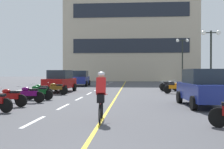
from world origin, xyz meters
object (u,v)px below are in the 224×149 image
street_lamp_far (182,52)px  parked_car_far (81,78)px  motorcycle_8 (175,87)px  motorcycle_4 (29,94)px  cyclist_rider (101,95)px  motorcycle_10 (168,85)px  motorcycle_9 (170,86)px  motorcycle_3 (10,97)px  street_lamp_mid (211,46)px  motorcycle_6 (41,90)px  parked_car_mid (60,81)px  motorcycle_7 (56,88)px  motorcycle_5 (39,92)px  parked_car_near (203,88)px

street_lamp_far → parked_car_far: (-11.83, 0.53, -3.07)m
street_lamp_far → motorcycle_8: street_lamp_far is taller
motorcycle_4 → cyclist_rider: size_ratio=0.96×
street_lamp_far → motorcycle_8: 11.08m
motorcycle_4 → motorcycle_10: size_ratio=1.00×
motorcycle_9 → motorcycle_10: same height
motorcycle_3 → motorcycle_10: bearing=54.8°
street_lamp_mid → motorcycle_9: 5.09m
parked_car_far → motorcycle_6: parked_car_far is taller
street_lamp_mid → parked_car_far: (-12.00, 11.17, -2.67)m
street_lamp_far → parked_car_mid: size_ratio=1.24×
street_lamp_far → motorcycle_6: bearing=-129.5°
motorcycle_8 → motorcycle_9: size_ratio=1.00×
street_lamp_mid → motorcycle_7: street_lamp_mid is taller
motorcycle_3 → motorcycle_5: 3.13m
cyclist_rider → parked_car_far: bearing=102.4°
motorcycle_3 → motorcycle_8: 12.59m
parked_car_near → cyclist_rider: (-4.51, -4.32, -0.03)m
parked_car_mid → motorcycle_6: bearing=-89.3°
street_lamp_mid → motorcycle_10: size_ratio=2.76×
motorcycle_3 → motorcycle_5: bearing=84.1°
motorcycle_5 → motorcycle_6: size_ratio=1.00×
street_lamp_mid → cyclist_rider: (-6.96, -11.73, -2.69)m
parked_car_far → cyclist_rider: 23.44m
street_lamp_far → motorcycle_8: bearing=-103.4°
motorcycle_3 → motorcycle_6: bearing=91.1°
motorcycle_9 → motorcycle_10: 1.82m
parked_car_far → motorcycle_9: (9.37, -8.10, -0.44)m
parked_car_near → motorcycle_6: 10.18m
street_lamp_mid → cyclist_rider: 13.90m
motorcycle_4 → motorcycle_8: (8.88, 6.94, 0.00)m
parked_car_far → cyclist_rider: parked_car_far is taller
parked_car_near → motorcycle_7: size_ratio=2.53×
motorcycle_5 → motorcycle_9: bearing=42.9°
street_lamp_mid → parked_car_far: size_ratio=1.10×
parked_car_far → motorcycle_5: 16.30m
street_lamp_far → motorcycle_8: (-2.43, -10.22, -3.51)m
motorcycle_4 → motorcycle_10: (8.98, 11.40, 0.00)m
street_lamp_far → motorcycle_3: street_lamp_far is taller
parked_car_near → motorcycle_3: bearing=-174.9°
parked_car_mid → motorcycle_5: parked_car_mid is taller
motorcycle_5 → motorcycle_10: 13.41m
street_lamp_mid → motorcycle_5: 12.91m
parked_car_mid → motorcycle_7: size_ratio=2.53×
motorcycle_9 → motorcycle_4: bearing=-132.7°
parked_car_mid → motorcycle_10: 9.99m
motorcycle_4 → motorcycle_9: size_ratio=1.00×
parked_car_mid → motorcycle_9: size_ratio=2.53×
motorcycle_5 → street_lamp_mid: bearing=24.1°
street_lamp_mid → motorcycle_4: street_lamp_mid is taller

